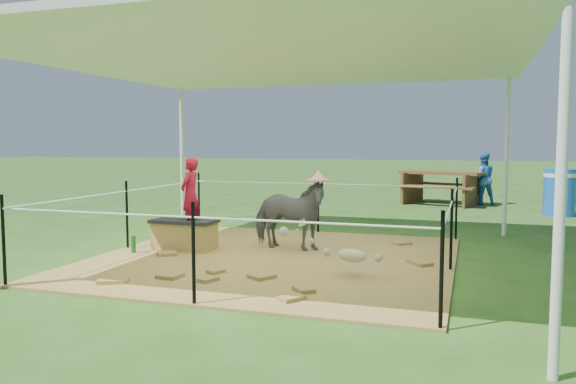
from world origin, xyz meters
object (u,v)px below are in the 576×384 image
(foal, at_px, (352,253))
(distant_person, at_px, (483,178))
(picnic_table_near, at_px, (441,188))
(straw_bale, at_px, (185,236))
(woman, at_px, (190,187))
(green_bottle, at_px, (133,244))
(trash_barrel, at_px, (559,192))
(pony, at_px, (289,215))

(foal, relative_size, distant_person, 0.73)
(picnic_table_near, xyz_separation_m, distant_person, (0.98, 0.20, 0.25))
(straw_bale, xyz_separation_m, woman, (0.10, -0.00, 0.70))
(picnic_table_near, height_order, distant_person, distant_person)
(green_bottle, distance_m, picnic_table_near, 8.82)
(trash_barrel, distance_m, picnic_table_near, 2.95)
(woman, height_order, trash_barrel, woman)
(picnic_table_near, bearing_deg, trash_barrel, -16.08)
(woman, height_order, green_bottle, woman)
(straw_bale, distance_m, foal, 2.74)
(green_bottle, bearing_deg, straw_bale, 39.29)
(woman, distance_m, green_bottle, 1.11)
(distant_person, bearing_deg, straw_bale, 45.27)
(woman, relative_size, foal, 1.07)
(green_bottle, xyz_separation_m, trash_barrel, (6.20, 6.41, 0.35))
(straw_bale, distance_m, picnic_table_near, 8.18)
(woman, bearing_deg, straw_bale, -89.32)
(green_bottle, height_order, trash_barrel, trash_barrel)
(straw_bale, distance_m, distant_person, 8.80)
(woman, distance_m, foal, 2.71)
(distant_person, bearing_deg, foal, 63.23)
(straw_bale, height_order, picnic_table_near, picnic_table_near)
(straw_bale, height_order, trash_barrel, trash_barrel)
(woman, xyz_separation_m, trash_barrel, (5.55, 5.96, -0.43))
(woman, relative_size, green_bottle, 4.32)
(trash_barrel, distance_m, distant_person, 2.35)
(straw_bale, height_order, foal, foal)
(straw_bale, xyz_separation_m, foal, (2.60, -0.86, 0.08))
(straw_bale, xyz_separation_m, distant_person, (4.13, 7.75, 0.44))
(green_bottle, height_order, distant_person, distant_person)
(straw_bale, bearing_deg, foal, -18.25)
(pony, xyz_separation_m, trash_barrel, (4.23, 5.54, -0.03))
(woman, relative_size, trash_barrel, 1.03)
(green_bottle, distance_m, trash_barrel, 8.93)
(straw_bale, xyz_separation_m, picnic_table_near, (3.16, 7.55, 0.19))
(straw_bale, distance_m, pony, 1.52)
(pony, bearing_deg, picnic_table_near, -6.12)
(green_bottle, bearing_deg, picnic_table_near, 65.14)
(straw_bale, distance_m, green_bottle, 0.71)
(straw_bale, bearing_deg, trash_barrel, 46.55)
(green_bottle, relative_size, foal, 0.25)
(trash_barrel, bearing_deg, distant_person, 130.25)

